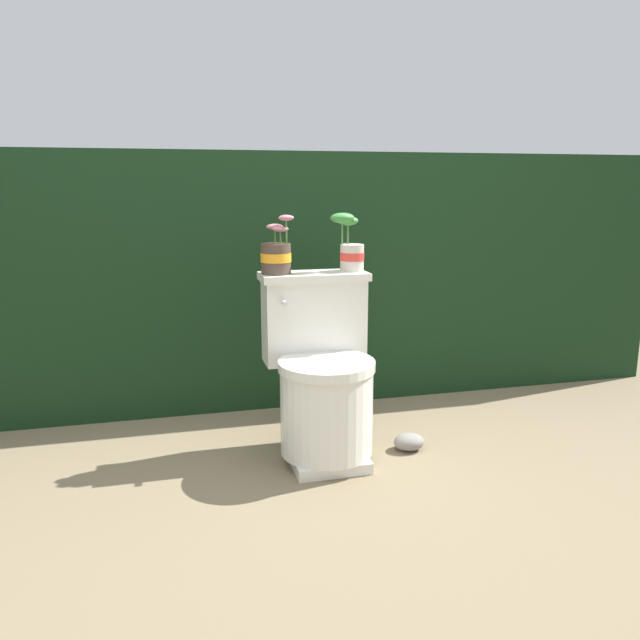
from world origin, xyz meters
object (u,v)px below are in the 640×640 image
potted_plant_midleft (350,247)px  garden_stone (409,442)px  toilet (322,379)px  potted_plant_left (276,255)px

potted_plant_midleft → garden_stone: 0.83m
toilet → potted_plant_left: bearing=136.7°
toilet → potted_plant_left: potted_plant_left is taller
toilet → potted_plant_left: 0.52m
potted_plant_midleft → garden_stone: potted_plant_midleft is taller
toilet → potted_plant_left: (-0.15, 0.14, 0.47)m
toilet → garden_stone: size_ratio=5.73×
toilet → garden_stone: (0.36, -0.04, -0.28)m
potted_plant_left → potted_plant_midleft: bearing=1.8°
toilet → potted_plant_midleft: potted_plant_midleft is taller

